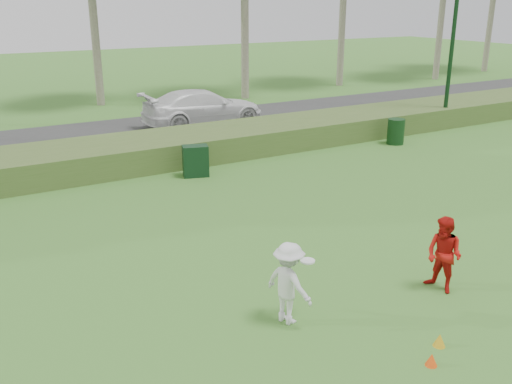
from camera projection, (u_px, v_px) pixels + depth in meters
ground at (365, 320)px, 10.45m from camera, size 120.00×120.00×0.00m
reed_strip at (143, 152)px, 20.13m from camera, size 80.00×3.00×0.90m
park_road at (104, 135)px, 24.36m from camera, size 80.00×6.00×0.06m
player_white at (289, 283)px, 10.17m from camera, size 0.94×1.11×1.54m
player_red at (444, 255)px, 11.27m from camera, size 0.69×0.83×1.56m
cone_orange at (432, 360)px, 9.12m from camera, size 0.20×0.20×0.22m
cone_yellow at (440, 340)px, 9.63m from camera, size 0.21×0.21×0.23m
utility_cabinet at (196, 161)px, 18.74m from camera, size 0.94×0.73×1.03m
trash_bin at (396, 131)px, 22.90m from camera, size 0.79×0.79×1.02m
car_right at (203, 108)px, 25.91m from camera, size 5.65×2.45×1.62m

